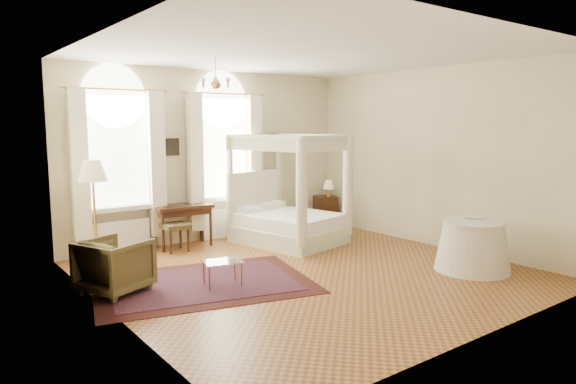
# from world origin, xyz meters

# --- Properties ---
(ground) EXTENTS (6.00, 6.00, 0.00)m
(ground) POSITION_xyz_m (0.00, 0.00, 0.00)
(ground) COLOR #9A5B2C
(ground) RESTS_ON ground
(room_walls) EXTENTS (6.00, 6.00, 6.00)m
(room_walls) POSITION_xyz_m (0.00, 0.00, 1.98)
(room_walls) COLOR beige
(room_walls) RESTS_ON ground
(window_left) EXTENTS (1.62, 0.27, 3.29)m
(window_left) POSITION_xyz_m (-1.90, 2.87, 1.49)
(window_left) COLOR silver
(window_left) RESTS_ON room_walls
(window_right) EXTENTS (1.62, 0.27, 3.29)m
(window_right) POSITION_xyz_m (0.20, 2.87, 1.49)
(window_right) COLOR silver
(window_right) RESTS_ON room_walls
(chandelier) EXTENTS (0.51, 0.45, 0.50)m
(chandelier) POSITION_xyz_m (-0.90, 1.20, 2.91)
(chandelier) COLOR #AD7839
(chandelier) RESTS_ON room_walls
(wall_pictures) EXTENTS (2.54, 0.03, 0.39)m
(wall_pictures) POSITION_xyz_m (0.09, 2.97, 1.89)
(wall_pictures) COLOR black
(wall_pictures) RESTS_ON room_walls
(canopy_bed) EXTENTS (1.93, 2.20, 2.07)m
(canopy_bed) POSITION_xyz_m (0.97, 1.77, 0.47)
(canopy_bed) COLOR beige
(canopy_bed) RESTS_ON ground
(nightstand) EXTENTS (0.57, 0.54, 0.65)m
(nightstand) POSITION_xyz_m (2.70, 2.70, 0.33)
(nightstand) COLOR #391F0F
(nightstand) RESTS_ON ground
(nightstand_lamp) EXTENTS (0.25, 0.25, 0.37)m
(nightstand_lamp) POSITION_xyz_m (2.75, 2.65, 0.90)
(nightstand_lamp) COLOR #AD7839
(nightstand_lamp) RESTS_ON nightstand
(writing_desk) EXTENTS (1.08, 0.61, 0.79)m
(writing_desk) POSITION_xyz_m (-0.81, 2.70, 0.67)
(writing_desk) COLOR #391F0F
(writing_desk) RESTS_ON ground
(laptop) EXTENTS (0.35, 0.25, 0.03)m
(laptop) POSITION_xyz_m (-1.05, 2.64, 0.80)
(laptop) COLOR black
(laptop) RESTS_ON writing_desk
(stool) EXTENTS (0.45, 0.45, 0.51)m
(stool) POSITION_xyz_m (-1.07, 2.45, 0.42)
(stool) COLOR #43361C
(stool) RESTS_ON ground
(armchair) EXTENTS (1.07, 1.06, 0.74)m
(armchair) POSITION_xyz_m (-2.70, 0.83, 0.37)
(armchair) COLOR #4A3D1F
(armchair) RESTS_ON ground
(coffee_table) EXTENTS (0.60, 0.48, 0.36)m
(coffee_table) POSITION_xyz_m (-1.40, 0.20, 0.33)
(coffee_table) COLOR white
(coffee_table) RESTS_ON ground
(floor_lamp) EXTENTS (0.44, 0.44, 1.72)m
(floor_lamp) POSITION_xyz_m (-2.57, 2.09, 1.47)
(floor_lamp) COLOR #AD7839
(floor_lamp) RESTS_ON ground
(oriental_rug) EXTENTS (3.44, 2.83, 0.01)m
(oriental_rug) POSITION_xyz_m (-1.57, 0.45, 0.01)
(oriental_rug) COLOR #3A120D
(oriental_rug) RESTS_ON ground
(side_table) EXTENTS (1.14, 1.14, 0.78)m
(side_table) POSITION_xyz_m (2.11, -1.46, 0.38)
(side_table) COLOR beige
(side_table) RESTS_ON ground
(book) EXTENTS (0.34, 0.35, 0.03)m
(book) POSITION_xyz_m (2.25, -1.37, 0.79)
(book) COLOR black
(book) RESTS_ON side_table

